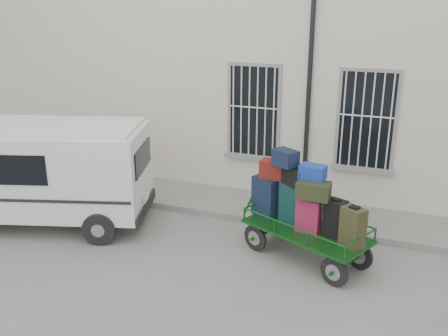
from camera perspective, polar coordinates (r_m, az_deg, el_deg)
name	(u,v)px	position (r m, az deg, el deg)	size (l,w,h in m)	color
ground	(226,249)	(10.38, 0.25, -9.28)	(80.00, 80.00, 0.00)	slate
building	(295,69)	(14.56, 8.08, 11.16)	(24.00, 5.15, 6.00)	beige
sidewalk	(258,207)	(12.23, 3.90, -4.42)	(24.00, 1.70, 0.15)	gray
luggage_cart	(303,209)	(9.78, 8.98, -4.60)	(2.86, 2.02, 2.14)	black
van	(43,168)	(11.75, -20.02, -0.02)	(4.94, 3.19, 2.32)	white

